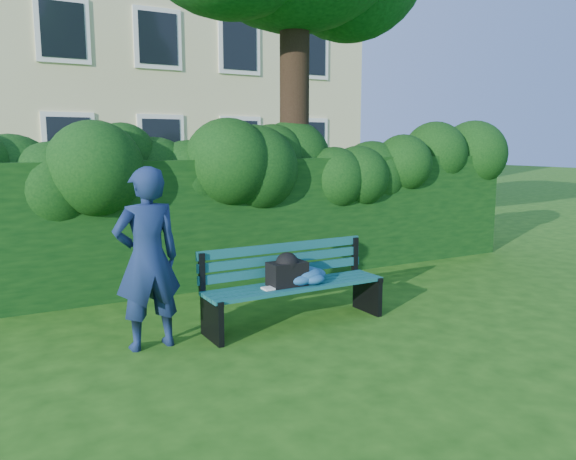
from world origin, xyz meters
TOP-DOWN VIEW (x-y plane):
  - ground at (0.00, 0.00)m, footprint 80.00×80.00m
  - apartment_building at (-0.00, 13.99)m, footprint 16.00×8.08m
  - hedge at (0.00, 2.20)m, footprint 10.00×1.00m
  - park_bench at (-0.33, -0.13)m, footprint 2.12×0.59m
  - man_reading at (-1.95, -0.07)m, footprint 0.68×0.47m

SIDE VIEW (x-z plane):
  - ground at x=0.00m, z-range 0.00..0.00m
  - park_bench at x=-0.33m, z-range 0.06..0.95m
  - hedge at x=0.00m, z-range 0.00..1.80m
  - man_reading at x=-1.95m, z-range 0.00..1.81m
  - apartment_building at x=0.00m, z-range 0.00..12.00m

